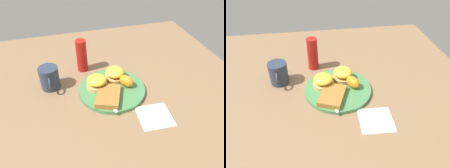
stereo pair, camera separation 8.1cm
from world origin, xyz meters
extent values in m
plane|color=#846647|center=(0.00, 0.00, 0.00)|extent=(1.10, 1.10, 0.00)
cylinder|color=#47844C|center=(0.00, 0.00, 0.01)|extent=(0.25, 0.25, 0.01)
cylinder|color=tan|center=(-0.05, 0.03, 0.02)|extent=(0.08, 0.08, 0.02)
ellipsoid|color=yellow|center=(-0.05, 0.03, 0.05)|extent=(0.07, 0.07, 0.03)
cylinder|color=tan|center=(-0.02, -0.05, 0.02)|extent=(0.08, 0.08, 0.02)
ellipsoid|color=yellow|center=(-0.02, -0.05, 0.05)|extent=(0.07, 0.07, 0.03)
cube|color=#9E6A2D|center=(0.05, -0.03, 0.02)|extent=(0.14, 0.12, 0.02)
ellipsoid|color=orange|center=(0.00, 0.06, 0.04)|extent=(0.07, 0.06, 0.04)
cube|color=silver|center=(0.08, -0.03, 0.02)|extent=(0.11, 0.03, 0.00)
cube|color=silver|center=(-0.05, -0.05, 0.02)|extent=(0.05, 0.03, 0.00)
cylinder|color=#2D384C|center=(-0.09, -0.22, 0.04)|extent=(0.07, 0.07, 0.09)
torus|color=#2D384C|center=(-0.05, -0.22, 0.05)|extent=(0.05, 0.01, 0.05)
cube|color=white|center=(0.17, 0.10, 0.00)|extent=(0.12, 0.12, 0.00)
cylinder|color=#B21914|center=(-0.17, -0.08, 0.07)|extent=(0.04, 0.04, 0.14)
camera|label=1|loc=(0.61, -0.17, 0.54)|focal=35.00mm
camera|label=2|loc=(0.63, -0.09, 0.54)|focal=35.00mm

